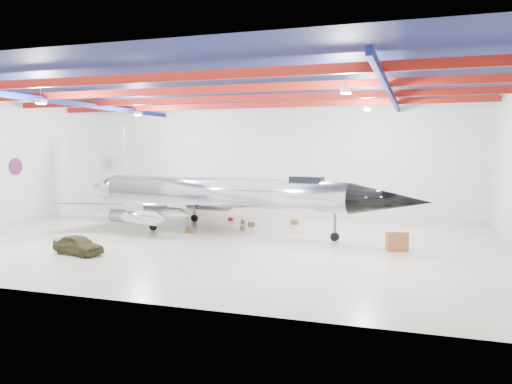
% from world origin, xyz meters
% --- Properties ---
extents(floor, '(40.00, 40.00, 0.00)m').
position_xyz_m(floor, '(0.00, 0.00, 0.00)').
color(floor, '#B8AF92').
rests_on(floor, ground).
extents(wall_back, '(40.00, 0.00, 40.00)m').
position_xyz_m(wall_back, '(0.00, 15.00, 5.50)').
color(wall_back, silver).
rests_on(wall_back, floor).
extents(ceiling, '(40.00, 40.00, 0.00)m').
position_xyz_m(ceiling, '(0.00, 0.00, 11.00)').
color(ceiling, '#0A0F38').
rests_on(ceiling, wall_back).
extents(ceiling_structure, '(39.50, 29.50, 1.08)m').
position_xyz_m(ceiling_structure, '(0.00, 0.00, 10.32)').
color(ceiling_structure, maroon).
rests_on(ceiling_structure, ceiling).
extents(wall_roundel, '(0.10, 1.50, 1.50)m').
position_xyz_m(wall_roundel, '(-19.94, 2.00, 5.00)').
color(wall_roundel, '#B21414').
rests_on(wall_roundel, wall_left).
extents(jet_aircraft, '(30.93, 21.02, 8.50)m').
position_xyz_m(jet_aircraft, '(-1.56, 3.89, 2.79)').
color(jet_aircraft, silver).
rests_on(jet_aircraft, floor).
extents(jeep, '(3.82, 2.26, 1.22)m').
position_xyz_m(jeep, '(-6.25, -7.52, 0.61)').
color(jeep, '#38371C').
rests_on(jeep, floor).
extents(desk, '(1.48, 1.09, 1.22)m').
position_xyz_m(desk, '(12.66, -0.45, 0.61)').
color(desk, brown).
rests_on(desk, floor).
extents(crate_ply, '(0.58, 0.49, 0.37)m').
position_xyz_m(crate_ply, '(-3.18, 2.04, 0.19)').
color(crate_ply, olive).
rests_on(crate_ply, floor).
extents(toolbox_red, '(0.46, 0.38, 0.31)m').
position_xyz_m(toolbox_red, '(-2.30, 8.88, 0.16)').
color(toolbox_red, maroon).
rests_on(toolbox_red, floor).
extents(engine_drum, '(0.48, 0.48, 0.38)m').
position_xyz_m(engine_drum, '(0.47, 4.25, 0.19)').
color(engine_drum, '#59595B').
rests_on(engine_drum, floor).
extents(parts_bin, '(0.63, 0.54, 0.40)m').
position_xyz_m(parts_bin, '(3.72, 8.61, 0.20)').
color(parts_bin, olive).
rests_on(parts_bin, floor).
extents(oil_barrel, '(0.64, 0.55, 0.39)m').
position_xyz_m(oil_barrel, '(0.52, 6.31, 0.20)').
color(oil_barrel, olive).
rests_on(oil_barrel, floor).
extents(spares_box, '(0.54, 0.54, 0.38)m').
position_xyz_m(spares_box, '(-0.60, 7.41, 0.19)').
color(spares_box, '#59595B').
rests_on(spares_box, floor).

